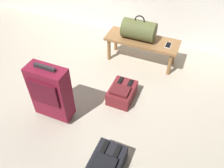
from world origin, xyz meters
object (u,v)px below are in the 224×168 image
at_px(bench, 142,43).
at_px(backpack_dark, 107,163).
at_px(duffel_bag_olive, 139,30).
at_px(suitcase_upright_burgundy, 51,92).
at_px(backpack_maroon, 122,93).
at_px(cell_phone, 168,45).

height_order(bench, backpack_dark, bench).
relative_size(bench, duffel_bag_olive, 2.27).
bearing_deg(bench, suitcase_upright_burgundy, -113.53).
height_order(duffel_bag_olive, suitcase_upright_burgundy, suitcase_upright_burgundy).
xyz_separation_m(bench, suitcase_upright_burgundy, (-0.58, -1.34, 0.06)).
relative_size(bench, backpack_dark, 2.63).
relative_size(duffel_bag_olive, backpack_maroon, 1.16).
xyz_separation_m(cell_phone, backpack_maroon, (-0.34, -0.79, -0.28)).
bearing_deg(backpack_maroon, bench, 91.32).
relative_size(suitcase_upright_burgundy, backpack_maroon, 1.90).
bearing_deg(duffel_bag_olive, backpack_maroon, -84.34).
distance_m(bench, suitcase_upright_burgundy, 1.46).
relative_size(backpack_dark, backpack_maroon, 1.00).
bearing_deg(backpack_dark, cell_phone, 85.14).
height_order(suitcase_upright_burgundy, backpack_maroon, suitcase_upright_burgundy).
distance_m(bench, duffel_bag_olive, 0.20).
height_order(suitcase_upright_burgundy, backpack_dark, suitcase_upright_burgundy).
relative_size(bench, cell_phone, 6.94).
xyz_separation_m(bench, cell_phone, (0.36, -0.01, 0.06)).
bearing_deg(bench, backpack_maroon, -88.68).
bearing_deg(backpack_maroon, cell_phone, 66.74).
xyz_separation_m(cell_phone, backpack_dark, (-0.14, -1.69, -0.28)).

